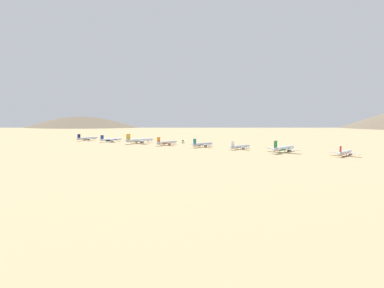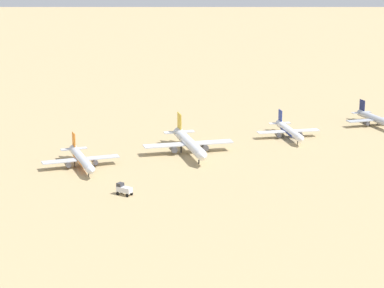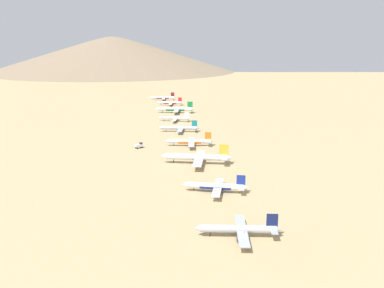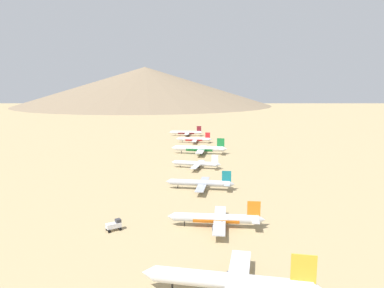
{
  "view_description": "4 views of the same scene",
  "coord_description": "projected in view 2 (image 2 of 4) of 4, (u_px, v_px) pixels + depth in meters",
  "views": [
    {
      "loc": [
        -290.87,
        -211.82,
        33.82
      ],
      "look_at": [
        -2.21,
        12.48,
        3.19
      ],
      "focal_mm": 30.65,
      "sensor_mm": 36.0,
      "label": 1
    },
    {
      "loc": [
        259.91,
        -19.32,
        79.56
      ],
      "look_at": [
        -2.03,
        91.79,
        5.22
      ],
      "focal_mm": 71.73,
      "sensor_mm": 36.0,
      "label": 2
    },
    {
      "loc": [
        7.01,
        327.79,
        72.68
      ],
      "look_at": [
        -5.13,
        63.79,
        5.28
      ],
      "focal_mm": 37.45,
      "sensor_mm": 36.0,
      "label": 3
    },
    {
      "loc": [
        -1.15,
        173.3,
        50.74
      ],
      "look_at": [
        11.62,
        -105.47,
        5.14
      ],
      "focal_mm": 34.04,
      "sensor_mm": 36.0,
      "label": 4
    }
  ],
  "objects": [
    {
      "name": "parked_jet_7",
      "position": [
        289.0,
        131.0,
        323.47
      ],
      "size": [
        33.18,
        27.19,
        9.62
      ],
      "color": "white",
      "rests_on": "ground"
    },
    {
      "name": "parked_jet_8",
      "position": [
        376.0,
        119.0,
        345.0
      ],
      "size": [
        33.67,
        27.39,
        9.71
      ],
      "color": "#B2B7C1",
      "rests_on": "ground"
    },
    {
      "name": "parked_jet_6",
      "position": [
        189.0,
        143.0,
        299.24
      ],
      "size": [
        44.07,
        36.0,
        12.73
      ],
      "color": "silver",
      "rests_on": "ground"
    },
    {
      "name": "parked_jet_5",
      "position": [
        81.0,
        159.0,
        280.41
      ],
      "size": [
        35.32,
        28.68,
        10.19
      ],
      "color": "silver",
      "rests_on": "ground"
    },
    {
      "name": "service_truck",
      "position": [
        124.0,
        189.0,
        250.25
      ],
      "size": [
        5.67,
        5.02,
        3.9
      ],
      "color": "silver",
      "rests_on": "ground"
    }
  ]
}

